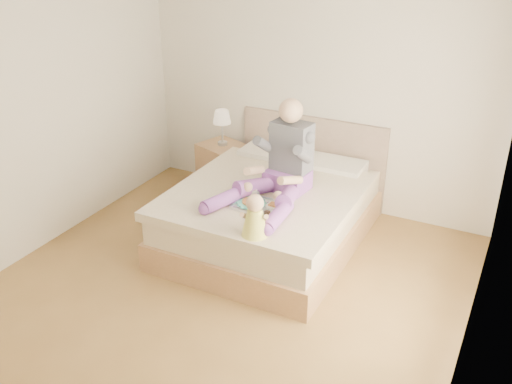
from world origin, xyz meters
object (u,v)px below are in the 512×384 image
at_px(bed, 274,210).
at_px(nightstand, 223,169).
at_px(tray, 260,204).
at_px(adult, 280,168).
at_px(baby, 255,218).

distance_m(bed, nightstand, 1.22).
height_order(nightstand, tray, tray).
distance_m(nightstand, adult, 1.55).
height_order(adult, baby, adult).
relative_size(adult, tray, 2.51).
height_order(bed, tray, bed).
xyz_separation_m(adult, tray, (-0.05, -0.33, -0.24)).
relative_size(bed, tray, 4.77).
bearing_deg(baby, nightstand, 110.45).
bearing_deg(tray, bed, 105.24).
relative_size(bed, nightstand, 3.58).
height_order(nightstand, baby, baby).
xyz_separation_m(nightstand, baby, (1.28, -1.67, 0.46)).
bearing_deg(adult, nightstand, 149.36).
bearing_deg(baby, adult, 82.95).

